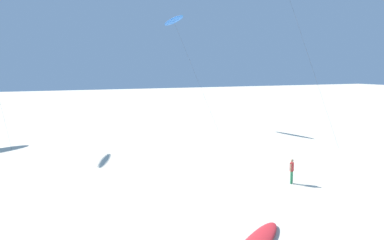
% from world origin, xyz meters
% --- Properties ---
extents(flying_kite_4, '(3.81, 9.69, 14.78)m').
position_xyz_m(flying_kite_4, '(14.37, 54.39, 14.11)').
color(flying_kite_4, blue).
rests_on(flying_kite_4, ground).
extents(person_near_left, '(0.44, 0.33, 1.71)m').
position_xyz_m(person_near_left, '(10.62, 24.36, 0.94)').
color(person_near_left, '#338E56').
rests_on(person_near_left, ground).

